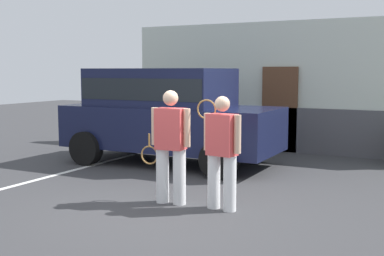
% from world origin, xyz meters
% --- Properties ---
extents(ground_plane, '(40.00, 40.00, 0.00)m').
position_xyz_m(ground_plane, '(0.00, 0.00, 0.00)').
color(ground_plane, '#38383A').
extents(parking_stripe_0, '(0.12, 4.40, 0.01)m').
position_xyz_m(parking_stripe_0, '(-3.09, 1.50, 0.00)').
color(parking_stripe_0, silver).
rests_on(parking_stripe_0, ground_plane).
extents(house_frontage, '(8.45, 0.40, 3.21)m').
position_xyz_m(house_frontage, '(-0.00, 5.97, 1.51)').
color(house_frontage, silver).
rests_on(house_frontage, ground_plane).
extents(parked_suv, '(4.61, 2.19, 2.05)m').
position_xyz_m(parked_suv, '(-1.81, 3.08, 1.15)').
color(parked_suv, '#141938').
rests_on(parked_suv, ground_plane).
extents(tennis_player_man, '(0.90, 0.30, 1.72)m').
position_xyz_m(tennis_player_man, '(-0.09, 0.27, 0.89)').
color(tennis_player_man, white).
rests_on(tennis_player_man, ground_plane).
extents(tennis_player_woman, '(0.74, 0.31, 1.65)m').
position_xyz_m(tennis_player_woman, '(0.74, 0.31, 0.86)').
color(tennis_player_woman, white).
rests_on(tennis_player_woman, ground_plane).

